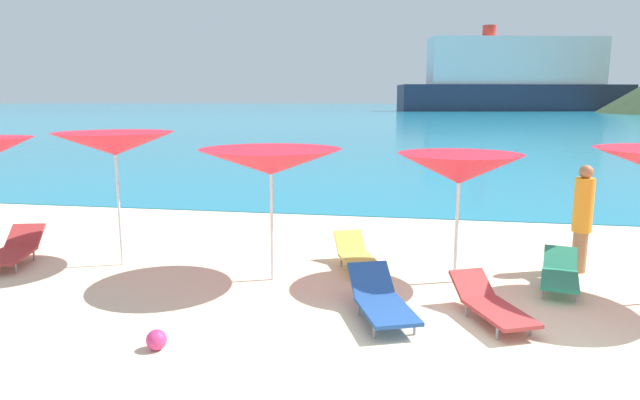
# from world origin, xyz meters

# --- Properties ---
(ground_plane) EXTENTS (50.00, 100.00, 0.30)m
(ground_plane) POSITION_xyz_m (0.00, 10.00, -0.15)
(ground_plane) COLOR beige
(ocean_water) EXTENTS (650.00, 440.00, 0.02)m
(ocean_water) POSITION_xyz_m (0.00, 227.69, 0.01)
(ocean_water) COLOR teal
(ocean_water) RESTS_ON ground_plane
(umbrella_2) EXTENTS (2.01, 2.01, 2.34)m
(umbrella_2) POSITION_xyz_m (-5.83, 2.84, 2.14)
(umbrella_2) COLOR silver
(umbrella_2) RESTS_ON ground_plane
(umbrella_3) EXTENTS (2.31, 2.31, 2.14)m
(umbrella_3) POSITION_xyz_m (-2.99, 2.50, 1.93)
(umbrella_3) COLOR silver
(umbrella_3) RESTS_ON ground_plane
(umbrella_4) EXTENTS (2.03, 2.03, 2.07)m
(umbrella_4) POSITION_xyz_m (-0.07, 2.90, 1.83)
(umbrella_4) COLOR silver
(umbrella_4) RESTS_ON ground_plane
(lounge_chair_1) EXTENTS (1.11, 1.64, 0.58)m
(lounge_chair_1) POSITION_xyz_m (-1.14, 1.16, 0.27)
(lounge_chair_1) COLOR #1E478C
(lounge_chair_1) RESTS_ON ground_plane
(lounge_chair_5) EXTENTS (0.82, 1.54, 0.53)m
(lounge_chair_5) POSITION_xyz_m (1.49, 2.81, 0.26)
(lounge_chair_5) COLOR #268C66
(lounge_chair_5) RESTS_ON ground_plane
(lounge_chair_7) EXTENTS (1.06, 1.62, 0.54)m
(lounge_chair_7) POSITION_xyz_m (-1.68, 3.29, 0.24)
(lounge_chair_7) COLOR #D8BF4C
(lounge_chair_7) RESTS_ON ground_plane
(lounge_chair_8) EXTENTS (1.09, 1.57, 0.51)m
(lounge_chair_8) POSITION_xyz_m (0.30, 1.34, 0.24)
(lounge_chair_8) COLOR #A53333
(lounge_chair_8) RESTS_ON ground_plane
(lounge_chair_12) EXTENTS (1.03, 1.70, 0.57)m
(lounge_chair_12) POSITION_xyz_m (-7.75, 2.55, 0.27)
(lounge_chair_12) COLOR #A53333
(lounge_chair_12) RESTS_ON ground_plane
(beachgoer_1) EXTENTS (0.32, 0.32, 1.83)m
(beachgoer_1) POSITION_xyz_m (2.04, 3.83, 0.98)
(beachgoer_1) COLOR #A3704C
(beachgoer_1) RESTS_ON ground_plane
(beach_ball) EXTENTS (0.24, 0.24, 0.24)m
(beach_ball) POSITION_xyz_m (-3.66, -0.23, 0.12)
(beach_ball) COLOR #D83372
(beach_ball) RESTS_ON ground_plane
(cruise_ship) EXTENTS (61.92, 22.99, 22.02)m
(cruise_ship) POSITION_xyz_m (24.03, 150.92, 8.46)
(cruise_ship) COLOR #262D47
(cruise_ship) RESTS_ON ocean_water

